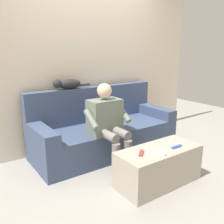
% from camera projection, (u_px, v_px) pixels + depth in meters
% --- Properties ---
extents(ground_plane, '(8.00, 8.00, 0.00)m').
position_uv_depth(ground_plane, '(135.00, 169.00, 3.10)').
color(ground_plane, gray).
extents(back_wall, '(4.13, 0.06, 2.53)m').
position_uv_depth(back_wall, '(87.00, 63.00, 3.71)').
color(back_wall, beige).
rests_on(back_wall, ground).
extents(couch, '(2.08, 0.81, 0.93)m').
position_uv_depth(couch, '(104.00, 132.00, 3.60)').
color(couch, '#3D4C6B').
rests_on(couch, ground).
extents(coffee_table, '(0.97, 0.43, 0.41)m').
position_uv_depth(coffee_table, '(158.00, 166.00, 2.74)').
color(coffee_table, '#A89E8E').
rests_on(coffee_table, ground).
extents(person_solo_seated, '(0.57, 0.55, 1.06)m').
position_uv_depth(person_solo_seated, '(108.00, 121.00, 3.10)').
color(person_solo_seated, slate).
rests_on(person_solo_seated, ground).
extents(cat_on_backrest, '(0.56, 0.14, 0.15)m').
position_uv_depth(cat_on_backrest, '(67.00, 84.00, 3.42)').
color(cat_on_backrest, black).
rests_on(cat_on_backrest, couch).
extents(remote_white, '(0.05, 0.15, 0.02)m').
position_uv_depth(remote_white, '(160.00, 153.00, 2.56)').
color(remote_white, white).
rests_on(remote_white, coffee_table).
extents(remote_blue, '(0.14, 0.03, 0.02)m').
position_uv_depth(remote_blue, '(176.00, 147.00, 2.72)').
color(remote_blue, '#3860B7').
rests_on(remote_blue, coffee_table).
extents(remote_red, '(0.13, 0.12, 0.02)m').
position_uv_depth(remote_red, '(141.00, 153.00, 2.56)').
color(remote_red, '#B73333').
rests_on(remote_red, coffee_table).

